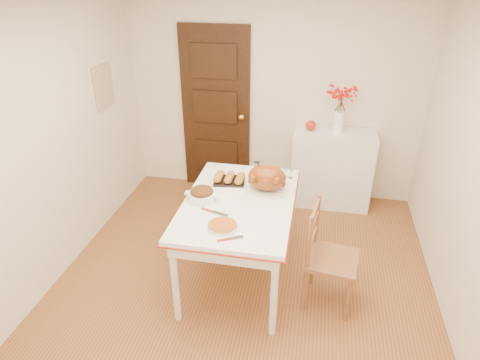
% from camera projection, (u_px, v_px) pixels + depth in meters
% --- Properties ---
extents(floor, '(3.50, 4.00, 0.00)m').
position_uv_depth(floor, '(241.00, 293.00, 3.78)').
color(floor, brown).
rests_on(floor, ground).
extents(wall_back, '(3.50, 0.00, 2.50)m').
position_uv_depth(wall_back, '(273.00, 97.00, 4.91)').
color(wall_back, beige).
rests_on(wall_back, ground).
extents(wall_left, '(0.00, 4.00, 2.50)m').
position_uv_depth(wall_left, '(38.00, 153.00, 3.49)').
color(wall_left, beige).
rests_on(wall_left, ground).
extents(door_back, '(0.85, 0.06, 2.06)m').
position_uv_depth(door_back, '(216.00, 111.00, 5.11)').
color(door_back, black).
rests_on(door_back, ground).
extents(photo_board, '(0.03, 0.35, 0.45)m').
position_uv_depth(photo_board, '(103.00, 86.00, 4.40)').
color(photo_board, tan).
rests_on(photo_board, ground).
extents(sideboard, '(0.94, 0.42, 0.94)m').
position_uv_depth(sideboard, '(331.00, 169.00, 4.96)').
color(sideboard, white).
rests_on(sideboard, floor).
extents(kitchen_table, '(0.96, 1.41, 0.84)m').
position_uv_depth(kitchen_table, '(239.00, 240.00, 3.79)').
color(kitchen_table, white).
rests_on(kitchen_table, floor).
extents(chair_oak, '(0.48, 0.48, 0.96)m').
position_uv_depth(chair_oak, '(332.00, 257.00, 3.48)').
color(chair_oak, brown).
rests_on(chair_oak, floor).
extents(berry_vase, '(0.27, 0.27, 0.52)m').
position_uv_depth(berry_vase, '(340.00, 111.00, 4.61)').
color(berry_vase, white).
rests_on(berry_vase, sideboard).
extents(apple, '(0.12, 0.12, 0.12)m').
position_uv_depth(apple, '(311.00, 125.00, 4.76)').
color(apple, '#9F2319').
rests_on(apple, sideboard).
extents(turkey_platter, '(0.46, 0.40, 0.25)m').
position_uv_depth(turkey_platter, '(267.00, 179.00, 3.68)').
color(turkey_platter, '#783009').
rests_on(turkey_platter, kitchen_table).
extents(pumpkin_pie, '(0.28, 0.28, 0.05)m').
position_uv_depth(pumpkin_pie, '(222.00, 225.00, 3.22)').
color(pumpkin_pie, '#B34F18').
rests_on(pumpkin_pie, kitchen_table).
extents(stuffing_dish, '(0.32, 0.27, 0.12)m').
position_uv_depth(stuffing_dish, '(202.00, 194.00, 3.57)').
color(stuffing_dish, '#41200B').
rests_on(stuffing_dish, kitchen_table).
extents(rolls_tray, '(0.31, 0.26, 0.08)m').
position_uv_depth(rolls_tray, '(229.00, 178.00, 3.88)').
color(rolls_tray, '#A86722').
rests_on(rolls_tray, kitchen_table).
extents(pie_server, '(0.21, 0.15, 0.01)m').
position_uv_depth(pie_server, '(230.00, 239.00, 3.10)').
color(pie_server, silver).
rests_on(pie_server, kitchen_table).
extents(carving_knife, '(0.26, 0.13, 0.01)m').
position_uv_depth(carving_knife, '(215.00, 212.00, 3.42)').
color(carving_knife, silver).
rests_on(carving_knife, kitchen_table).
extents(drinking_glass, '(0.07, 0.07, 0.12)m').
position_uv_depth(drinking_glass, '(257.00, 168.00, 4.03)').
color(drinking_glass, white).
rests_on(drinking_glass, kitchen_table).
extents(shaker_pair, '(0.10, 0.06, 0.10)m').
position_uv_depth(shaker_pair, '(288.00, 173.00, 3.94)').
color(shaker_pair, white).
rests_on(shaker_pair, kitchen_table).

